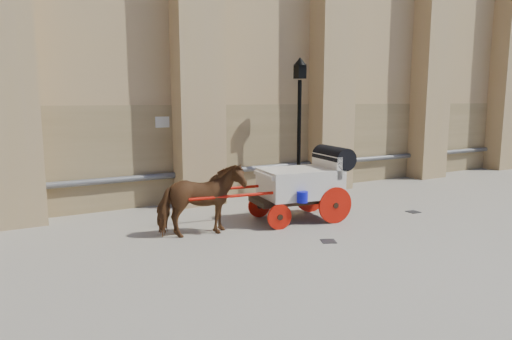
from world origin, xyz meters
TOP-DOWN VIEW (x-y plane):
  - ground at (0.00, 0.00)m, footprint 90.00×90.00m
  - horse at (-2.26, 0.46)m, footprint 2.06×1.09m
  - carriage at (0.72, 0.50)m, footprint 4.50×1.72m
  - street_lamp at (2.17, 2.91)m, footprint 0.42×0.42m
  - drain_grate_near at (0.05, -1.36)m, footprint 0.42×0.42m
  - drain_grate_far at (3.86, -0.37)m, footprint 0.33×0.33m

SIDE VIEW (x-z plane):
  - ground at x=0.00m, z-range 0.00..0.00m
  - drain_grate_near at x=0.05m, z-range 0.00..0.01m
  - drain_grate_far at x=3.86m, z-range 0.00..0.01m
  - horse at x=-2.26m, z-range 0.00..1.68m
  - carriage at x=0.72m, z-range 0.08..2.00m
  - street_lamp at x=2.17m, z-range 0.16..4.63m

